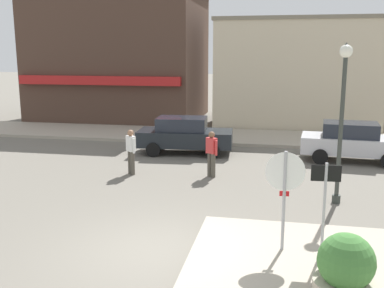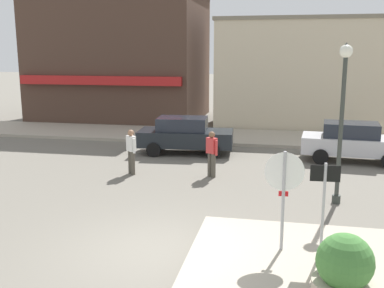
{
  "view_description": "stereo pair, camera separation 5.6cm",
  "coord_description": "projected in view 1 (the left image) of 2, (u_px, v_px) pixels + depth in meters",
  "views": [
    {
      "loc": [
        2.6,
        -8.81,
        4.29
      ],
      "look_at": [
        -0.04,
        4.5,
        1.5
      ],
      "focal_mm": 42.0,
      "sensor_mm": 36.0,
      "label": 1
    },
    {
      "loc": [
        2.66,
        -8.8,
        4.29
      ],
      "look_at": [
        -0.04,
        4.5,
        1.5
      ],
      "focal_mm": 42.0,
      "sensor_mm": 36.0,
      "label": 2
    }
  ],
  "objects": [
    {
      "name": "parked_car_second",
      "position": [
        352.0,
        141.0,
        17.79
      ],
      "size": [
        4.13,
        2.14,
        1.56
      ],
      "color": "#B7B7BC",
      "rests_on": "ground"
    },
    {
      "name": "kerb_far",
      "position": [
        227.0,
        137.0,
        22.77
      ],
      "size": [
        80.0,
        4.0,
        0.15
      ],
      "primitive_type": "cube",
      "color": "#A89E8C",
      "rests_on": "ground"
    },
    {
      "name": "lamp_post",
      "position": [
        343.0,
        101.0,
        12.41
      ],
      "size": [
        0.36,
        0.36,
        4.54
      ],
      "color": "#333833",
      "rests_on": "ground"
    },
    {
      "name": "stop_sign",
      "position": [
        285.0,
        188.0,
        9.33
      ],
      "size": [
        0.82,
        0.08,
        2.3
      ],
      "color": "#9E9EA3",
      "rests_on": "ground"
    },
    {
      "name": "building_corner_shop",
      "position": [
        121.0,
        56.0,
        29.03
      ],
      "size": [
        10.48,
        8.14,
        8.07
      ],
      "color": "#473328",
      "rests_on": "ground"
    },
    {
      "name": "building_storefront_left_near",
      "position": [
        296.0,
        73.0,
        26.27
      ],
      "size": [
        9.17,
        5.71,
        6.15
      ],
      "color": "beige",
      "rests_on": "ground"
    },
    {
      "name": "sidewalk_corner",
      "position": [
        350.0,
        275.0,
        8.63
      ],
      "size": [
        6.4,
        4.8,
        0.15
      ],
      "primitive_type": "cube",
      "color": "#A89E8C",
      "rests_on": "ground"
    },
    {
      "name": "pedestrian_crossing_far",
      "position": [
        131.0,
        150.0,
        15.88
      ],
      "size": [
        0.45,
        0.45,
        1.61
      ],
      "color": "#4C473D",
      "rests_on": "ground"
    },
    {
      "name": "planter",
      "position": [
        346.0,
        270.0,
        7.82
      ],
      "size": [
        1.1,
        1.1,
        1.23
      ],
      "color": "#ADA38E",
      "rests_on": "ground"
    },
    {
      "name": "parked_car_nearest",
      "position": [
        184.0,
        135.0,
        19.22
      ],
      "size": [
        4.12,
        2.11,
        1.56
      ],
      "color": "black",
      "rests_on": "ground"
    },
    {
      "name": "pedestrian_crossing_near",
      "position": [
        211.0,
        153.0,
        15.55
      ],
      "size": [
        0.49,
        0.41,
        1.61
      ],
      "color": "#4C473D",
      "rests_on": "ground"
    },
    {
      "name": "one_way_sign",
      "position": [
        325.0,
        199.0,
        9.19
      ],
      "size": [
        0.6,
        0.06,
        2.1
      ],
      "color": "#9E9EA3",
      "rests_on": "ground"
    },
    {
      "name": "ground_plane",
      "position": [
        154.0,
        252.0,
        9.83
      ],
      "size": [
        160.0,
        160.0,
        0.0
      ],
      "primitive_type": "plane",
      "color": "#6B665B"
    }
  ]
}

